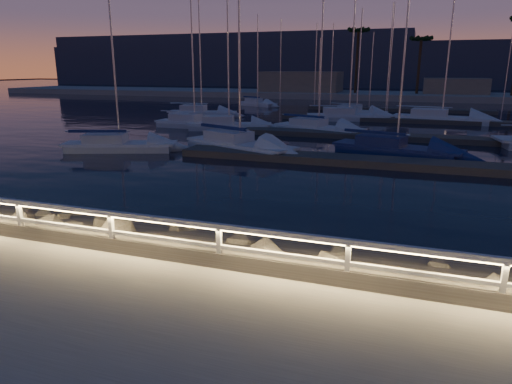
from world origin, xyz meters
TOP-DOWN VIEW (x-y plane):
  - ground at (0.00, 0.00)m, footprint 400.00×400.00m
  - harbor_water at (0.00, 31.22)m, footprint 400.00×440.00m
  - guard_rail at (-0.07, -0.00)m, footprint 44.11×0.12m
  - riprap at (-3.06, 1.33)m, footprint 37.22×3.00m
  - floating_docks at (0.00, 32.50)m, footprint 22.00×36.00m
  - far_shore at (-0.12, 74.05)m, footprint 160.00×14.00m
  - palm_left at (-8.00, 72.00)m, footprint 3.00×3.00m
  - palm_center at (2.00, 73.00)m, footprint 3.00×3.00m
  - distant_hills at (-22.13, 133.69)m, footprint 230.00×37.50m
  - sailboat_a at (-13.12, 27.10)m, footprint 7.44×3.94m
  - sailboat_b at (-15.84, 15.32)m, footprint 7.31×4.32m
  - sailboat_c at (1.00, 19.84)m, footprint 7.97×4.22m
  - sailboat_e at (-16.58, 27.56)m, footprint 7.33×2.50m
  - sailboat_f at (-8.49, 17.79)m, footprint 8.22×5.19m
  - sailboat_g at (-5.52, 28.09)m, footprint 7.94×4.66m
  - sailboat_i at (-20.20, 36.48)m, footprint 7.61×3.30m
  - sailboat_j at (-4.45, 37.94)m, footprint 8.68×4.62m
  - sailboat_k at (4.32, 38.94)m, footprint 9.34×3.98m
  - sailboat_m at (-18.94, 51.92)m, footprint 6.25×4.08m
  - sailboat_n at (-4.39, 43.90)m, footprint 6.95×3.85m

SIDE VIEW (x-z plane):
  - harbor_water at x=0.00m, z-range -1.27..-0.67m
  - floating_docks at x=0.00m, z-range -0.60..-0.20m
  - sailboat_m at x=-18.94m, z-range -5.44..5.04m
  - sailboat_n at x=-4.39m, z-range -5.91..5.51m
  - sailboat_b at x=-15.84m, z-range -6.22..5.85m
  - sailboat_c at x=1.00m, z-range -6.70..6.33m
  - sailboat_g at x=-5.52m, z-range -6.70..6.33m
  - riprap at x=-3.06m, z-range -0.91..0.55m
  - sailboat_a at x=-13.12m, z-range -6.30..5.98m
  - sailboat_e at x=-16.58m, z-range -6.35..6.03m
  - sailboat_f at x=-8.49m, z-range -6.98..6.68m
  - sailboat_i at x=-20.20m, z-range -6.46..6.16m
  - sailboat_j at x=-4.45m, z-range -7.27..6.99m
  - sailboat_k at x=4.32m, z-range -7.82..7.55m
  - ground at x=0.00m, z-range 0.00..0.00m
  - far_shore at x=-0.12m, z-range -2.31..2.89m
  - guard_rail at x=-0.07m, z-range 0.24..1.30m
  - distant_hills at x=-22.13m, z-range -4.26..13.74m
  - palm_center at x=2.00m, z-range 3.93..13.63m
  - palm_left at x=-8.00m, z-range 4.54..15.74m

